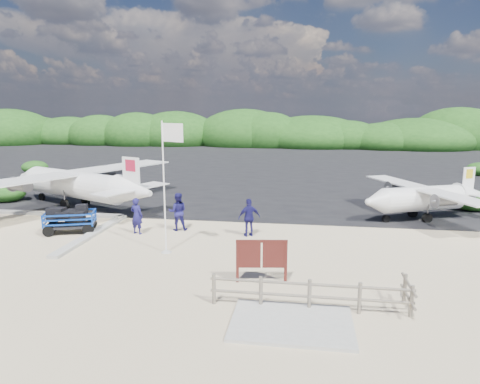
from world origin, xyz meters
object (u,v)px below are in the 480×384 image
object	(u,v)px
crew_a	(137,216)
aircraft_small	(169,160)
aircraft_large	(371,176)
flagpole	(166,252)
crew_b	(178,212)
crew_c	(249,217)
signboard	(261,282)
baggage_cart	(71,233)

from	to	relation	value
crew_a	aircraft_small	distance (m)	31.80
crew_a	aircraft_large	bearing A→B (deg)	-109.60
flagpole	crew_b	xyz separation A→B (m)	(-0.49, 3.43, 0.98)
crew_c	aircraft_small	bearing A→B (deg)	-89.84
crew_a	crew_b	size ratio (longest dim) A/B	0.94
flagpole	aircraft_small	bearing A→B (deg)	107.71
aircraft_large	aircraft_small	bearing A→B (deg)	1.29
crew_b	aircraft_large	world-z (taller)	aircraft_large
flagpole	aircraft_large	xyz separation A→B (m)	(11.97, 23.47, 0.00)
aircraft_large	aircraft_small	size ratio (longest dim) A/B	1.94
flagpole	signboard	xyz separation A→B (m)	(4.42, -2.61, 0.00)
flagpole	crew_a	size ratio (longest dim) A/B	3.09
aircraft_large	baggage_cart	bearing A→B (deg)	74.93
aircraft_small	signboard	bearing A→B (deg)	89.20
crew_b	aircraft_large	size ratio (longest dim) A/B	0.13
baggage_cart	flagpole	size ratio (longest dim) A/B	0.46
aircraft_large	crew_c	bearing A→B (deg)	91.56
signboard	crew_a	xyz separation A→B (m)	(-6.74, 5.11, 0.91)
flagpole	crew_b	size ratio (longest dim) A/B	2.89
baggage_cart	signboard	world-z (taller)	signboard
aircraft_large	aircraft_small	xyz separation A→B (m)	(-22.57, 9.72, 0.00)
crew_c	aircraft_large	xyz separation A→B (m)	(8.72, 20.53, -0.94)
signboard	crew_b	size ratio (longest dim) A/B	1.00
baggage_cart	crew_b	bearing A→B (deg)	-5.07
aircraft_small	flagpole	bearing A→B (deg)	84.15
crew_b	signboard	bearing A→B (deg)	114.05
baggage_cart	flagpole	distance (m)	6.09
baggage_cart	aircraft_large	distance (m)	27.68
aircraft_large	flagpole	bearing A→B (deg)	87.56
crew_a	crew_c	world-z (taller)	crew_c
crew_a	aircraft_small	size ratio (longest dim) A/B	0.24
crew_b	aircraft_small	distance (m)	31.45
crew_c	aircraft_small	size ratio (longest dim) A/B	0.25
aircraft_large	aircraft_small	distance (m)	24.57
signboard	baggage_cart	bearing A→B (deg)	146.61
crew_a	aircraft_large	distance (m)	25.39
aircraft_large	crew_a	bearing A→B (deg)	80.31
crew_c	flagpole	bearing A→B (deg)	17.75
signboard	crew_c	size ratio (longest dim) A/B	1.04
crew_b	aircraft_small	size ratio (longest dim) A/B	0.26
baggage_cart	aircraft_large	world-z (taller)	aircraft_large
baggage_cart	crew_b	world-z (taller)	crew_b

